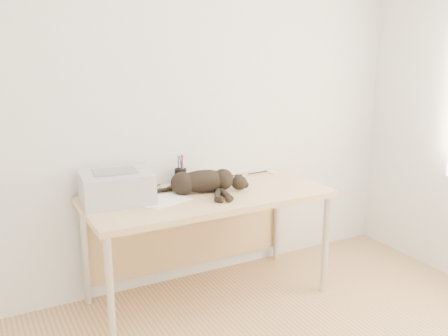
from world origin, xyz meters
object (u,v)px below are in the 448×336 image
desk (202,209)px  printer (116,187)px  mug (205,176)px  pen_cup (181,176)px  cat (201,183)px  mouse (272,170)px

desk → printer: printer is taller
mug → pen_cup: 0.18m
mug → cat: bearing=-121.7°
desk → mouse: 0.71m
desk → mug: bearing=58.0°
desk → pen_cup: (-0.07, 0.20, 0.19)m
pen_cup → desk: bearing=-71.5°
pen_cup → mouse: 0.74m
cat → mouse: 0.73m
mug → printer: bearing=-169.0°
mug → pen_cup: size_ratio=0.48×
desk → pen_cup: 0.29m
desk → mouse: bearing=14.7°
desk → printer: 0.62m
mug → mouse: 0.57m
cat → desk: bearing=76.2°
printer → pen_cup: size_ratio=2.19×
cat → pen_cup: size_ratio=3.23×
desk → mouse: size_ratio=14.17×
cat → pen_cup: bearing=117.0°
mouse → printer: bearing=-172.3°
desk → pen_cup: bearing=108.5°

